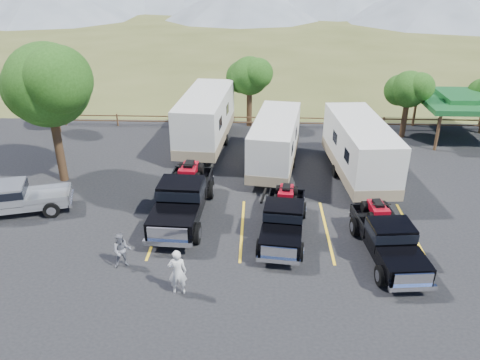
{
  "coord_description": "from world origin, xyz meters",
  "views": [
    {
      "loc": [
        -1.34,
        -15.01,
        11.8
      ],
      "look_at": [
        -2.19,
        6.12,
        1.6
      ],
      "focal_mm": 35.0,
      "sensor_mm": 36.0,
      "label": 1
    }
  ],
  "objects_px": {
    "tree_big_nw": "(47,85)",
    "trailer_left": "(206,120)",
    "rig_left": "(183,197)",
    "trailer_center": "(275,143)",
    "rig_center": "(284,217)",
    "rig_right": "(388,237)",
    "trailer_right": "(359,150)",
    "pavilion": "(466,100)",
    "person_a": "(177,272)",
    "pickup_silver": "(15,198)",
    "person_b": "(122,251)"
  },
  "relations": [
    {
      "from": "tree_big_nw",
      "to": "pickup_silver",
      "type": "height_order",
      "value": "tree_big_nw"
    },
    {
      "from": "person_a",
      "to": "person_b",
      "type": "bearing_deg",
      "value": -38.79
    },
    {
      "from": "trailer_left",
      "to": "person_b",
      "type": "relative_size",
      "value": 6.62
    },
    {
      "from": "rig_center",
      "to": "trailer_center",
      "type": "xyz_separation_m",
      "value": [
        -0.21,
        7.48,
        0.75
      ]
    },
    {
      "from": "trailer_left",
      "to": "rig_left",
      "type": "bearing_deg",
      "value": -86.02
    },
    {
      "from": "trailer_left",
      "to": "trailer_center",
      "type": "relative_size",
      "value": 1.14
    },
    {
      "from": "tree_big_nw",
      "to": "trailer_left",
      "type": "distance_m",
      "value": 10.22
    },
    {
      "from": "rig_center",
      "to": "trailer_right",
      "type": "height_order",
      "value": "trailer_right"
    },
    {
      "from": "rig_center",
      "to": "trailer_center",
      "type": "relative_size",
      "value": 0.63
    },
    {
      "from": "pavilion",
      "to": "person_a",
      "type": "bearing_deg",
      "value": -134.25
    },
    {
      "from": "trailer_center",
      "to": "person_b",
      "type": "height_order",
      "value": "trailer_center"
    },
    {
      "from": "tree_big_nw",
      "to": "rig_left",
      "type": "xyz_separation_m",
      "value": [
        7.6,
        -3.91,
        -4.47
      ]
    },
    {
      "from": "tree_big_nw",
      "to": "rig_left",
      "type": "bearing_deg",
      "value": -27.22
    },
    {
      "from": "rig_center",
      "to": "rig_right",
      "type": "height_order",
      "value": "rig_right"
    },
    {
      "from": "pavilion",
      "to": "person_a",
      "type": "distance_m",
      "value": 24.82
    },
    {
      "from": "tree_big_nw",
      "to": "rig_center",
      "type": "distance_m",
      "value": 14.36
    },
    {
      "from": "trailer_right",
      "to": "rig_right",
      "type": "bearing_deg",
      "value": -95.94
    },
    {
      "from": "tree_big_nw",
      "to": "rig_right",
      "type": "xyz_separation_m",
      "value": [
        16.82,
        -6.93,
        -4.64
      ]
    },
    {
      "from": "trailer_center",
      "to": "person_a",
      "type": "bearing_deg",
      "value": -100.09
    },
    {
      "from": "rig_right",
      "to": "trailer_left",
      "type": "bearing_deg",
      "value": 120.43
    },
    {
      "from": "rig_left",
      "to": "person_b",
      "type": "relative_size",
      "value": 4.34
    },
    {
      "from": "person_a",
      "to": "person_b",
      "type": "xyz_separation_m",
      "value": [
        -2.56,
        1.57,
        -0.17
      ]
    },
    {
      "from": "rig_right",
      "to": "rig_left",
      "type": "bearing_deg",
      "value": 156.32
    },
    {
      "from": "rig_center",
      "to": "person_b",
      "type": "distance_m",
      "value": 7.3
    },
    {
      "from": "trailer_center",
      "to": "person_b",
      "type": "xyz_separation_m",
      "value": [
        -6.54,
        -10.25,
        -0.87
      ]
    },
    {
      "from": "rig_center",
      "to": "trailer_left",
      "type": "bearing_deg",
      "value": 119.78
    },
    {
      "from": "person_a",
      "to": "trailer_right",
      "type": "bearing_deg",
      "value": -136.86
    },
    {
      "from": "person_a",
      "to": "rig_left",
      "type": "bearing_deg",
      "value": -90.82
    },
    {
      "from": "pickup_silver",
      "to": "person_a",
      "type": "height_order",
      "value": "person_a"
    },
    {
      "from": "rig_left",
      "to": "trailer_center",
      "type": "relative_size",
      "value": 0.75
    },
    {
      "from": "rig_center",
      "to": "trailer_right",
      "type": "xyz_separation_m",
      "value": [
        4.54,
        6.23,
        0.88
      ]
    },
    {
      "from": "rig_center",
      "to": "trailer_right",
      "type": "relative_size",
      "value": 0.59
    },
    {
      "from": "rig_right",
      "to": "trailer_center",
      "type": "distance_m",
      "value": 10.11
    },
    {
      "from": "pavilion",
      "to": "person_b",
      "type": "bearing_deg",
      "value": -140.82
    },
    {
      "from": "tree_big_nw",
      "to": "rig_right",
      "type": "bearing_deg",
      "value": -22.38
    },
    {
      "from": "tree_big_nw",
      "to": "pavilion",
      "type": "distance_m",
      "value": 26.91
    },
    {
      "from": "tree_big_nw",
      "to": "trailer_center",
      "type": "distance_m",
      "value": 13.02
    },
    {
      "from": "pavilion",
      "to": "rig_left",
      "type": "height_order",
      "value": "pavilion"
    },
    {
      "from": "pavilion",
      "to": "person_a",
      "type": "relative_size",
      "value": 3.22
    },
    {
      "from": "rig_left",
      "to": "trailer_center",
      "type": "bearing_deg",
      "value": 54.86
    },
    {
      "from": "trailer_right",
      "to": "pickup_silver",
      "type": "xyz_separation_m",
      "value": [
        -17.81,
        -4.79,
        -0.93
      ]
    },
    {
      "from": "rig_center",
      "to": "trailer_center",
      "type": "height_order",
      "value": "trailer_center"
    },
    {
      "from": "pickup_silver",
      "to": "tree_big_nw",
      "type": "bearing_deg",
      "value": 151.9
    },
    {
      "from": "rig_right",
      "to": "trailer_left",
      "type": "distance_m",
      "value": 15.49
    },
    {
      "from": "trailer_left",
      "to": "trailer_right",
      "type": "bearing_deg",
      "value": -22.44
    },
    {
      "from": "rig_left",
      "to": "rig_center",
      "type": "height_order",
      "value": "rig_left"
    },
    {
      "from": "trailer_left",
      "to": "person_a",
      "type": "distance_m",
      "value": 15.38
    },
    {
      "from": "trailer_left",
      "to": "tree_big_nw",
      "type": "bearing_deg",
      "value": -139.38
    },
    {
      "from": "tree_big_nw",
      "to": "rig_right",
      "type": "height_order",
      "value": "tree_big_nw"
    },
    {
      "from": "rig_left",
      "to": "person_b",
      "type": "height_order",
      "value": "rig_left"
    }
  ]
}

